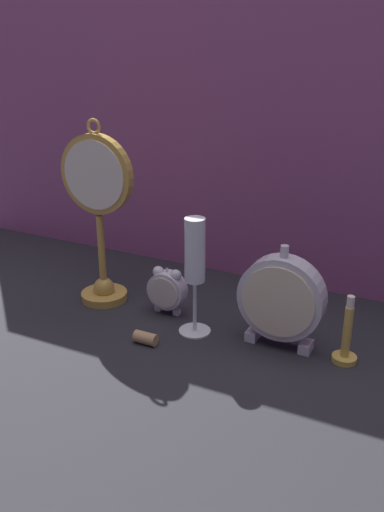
{
  "coord_description": "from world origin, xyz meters",
  "views": [
    {
      "loc": [
        0.43,
        -0.79,
        0.52
      ],
      "look_at": [
        0.0,
        0.08,
        0.13
      ],
      "focal_mm": 40.0,
      "sensor_mm": 36.0,
      "label": 1
    }
  ],
  "objects": [
    {
      "name": "champagne_flute",
      "position": [
        0.03,
        0.04,
        0.14
      ],
      "size": [
        0.06,
        0.06,
        0.22
      ],
      "color": "silver",
      "rests_on": "ground_plane"
    },
    {
      "name": "wine_cork",
      "position": [
        -0.03,
        -0.04,
        0.01
      ],
      "size": [
        0.04,
        0.02,
        0.02
      ],
      "primitive_type": "cylinder",
      "rotation": [
        0.0,
        1.57,
        0.0
      ],
      "color": "tan",
      "rests_on": "ground_plane"
    },
    {
      "name": "brass_candlestick",
      "position": [
        0.29,
        0.06,
        0.04
      ],
      "size": [
        0.04,
        0.04,
        0.12
      ],
      "color": "gold",
      "rests_on": "ground_plane"
    },
    {
      "name": "ground_plane",
      "position": [
        0.0,
        0.0,
        0.0
      ],
      "size": [
        4.0,
        4.0,
        0.0
      ],
      "primitive_type": "plane",
      "color": "#232328"
    },
    {
      "name": "alarm_clock_twin_bell",
      "position": [
        -0.06,
        0.08,
        0.05
      ],
      "size": [
        0.08,
        0.03,
        0.1
      ],
      "color": "silver",
      "rests_on": "ground_plane"
    },
    {
      "name": "fabric_backdrop_drape",
      "position": [
        0.0,
        0.33,
        0.31
      ],
      "size": [
        1.5,
        0.01,
        0.61
      ],
      "primitive_type": "cube",
      "color": "#8E4C7F",
      "rests_on": "ground_plane"
    },
    {
      "name": "pocket_watch_on_stand",
      "position": [
        -0.2,
        0.08,
        0.19
      ],
      "size": [
        0.15,
        0.09,
        0.37
      ],
      "color": "gold",
      "rests_on": "ground_plane"
    },
    {
      "name": "mantel_clock_silver",
      "position": [
        0.18,
        0.06,
        0.09
      ],
      "size": [
        0.15,
        0.04,
        0.19
      ],
      "color": "silver",
      "rests_on": "ground_plane"
    }
  ]
}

